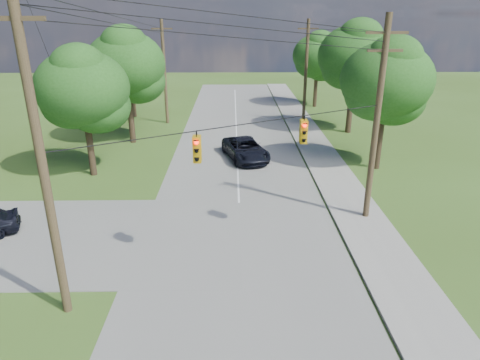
{
  "coord_description": "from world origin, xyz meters",
  "views": [
    {
      "loc": [
        1.67,
        -12.95,
        10.43
      ],
      "look_at": [
        1.98,
        5.0,
        3.43
      ],
      "focal_mm": 32.0,
      "sensor_mm": 36.0,
      "label": 1
    }
  ],
  "objects_px": {
    "pole_north_e": "(306,71)",
    "pole_north_w": "(164,72)",
    "pole_ne": "(377,120)",
    "car_main_north": "(245,149)",
    "pole_sw": "(40,152)"
  },
  "relations": [
    {
      "from": "pole_north_e",
      "to": "pole_north_w",
      "type": "xyz_separation_m",
      "value": [
        -13.9,
        0.0,
        0.0
      ]
    },
    {
      "from": "pole_north_e",
      "to": "pole_north_w",
      "type": "relative_size",
      "value": 1.0
    },
    {
      "from": "pole_ne",
      "to": "car_main_north",
      "type": "relative_size",
      "value": 1.88
    },
    {
      "from": "pole_sw",
      "to": "pole_north_e",
      "type": "relative_size",
      "value": 1.2
    },
    {
      "from": "pole_sw",
      "to": "pole_ne",
      "type": "relative_size",
      "value": 1.14
    },
    {
      "from": "pole_north_e",
      "to": "pole_ne",
      "type": "bearing_deg",
      "value": -90.0
    },
    {
      "from": "pole_sw",
      "to": "car_main_north",
      "type": "height_order",
      "value": "pole_sw"
    },
    {
      "from": "pole_sw",
      "to": "pole_north_w",
      "type": "xyz_separation_m",
      "value": [
        -0.4,
        29.6,
        -1.1
      ]
    },
    {
      "from": "pole_sw",
      "to": "pole_ne",
      "type": "distance_m",
      "value": 15.51
    },
    {
      "from": "pole_sw",
      "to": "pole_north_e",
      "type": "height_order",
      "value": "pole_sw"
    },
    {
      "from": "pole_north_e",
      "to": "pole_north_w",
      "type": "bearing_deg",
      "value": 180.0
    },
    {
      "from": "pole_ne",
      "to": "pole_north_w",
      "type": "bearing_deg",
      "value": 122.29
    },
    {
      "from": "pole_sw",
      "to": "car_main_north",
      "type": "relative_size",
      "value": 2.15
    },
    {
      "from": "pole_sw",
      "to": "car_main_north",
      "type": "bearing_deg",
      "value": 67.92
    },
    {
      "from": "pole_north_e",
      "to": "car_main_north",
      "type": "bearing_deg",
      "value": -118.02
    }
  ]
}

